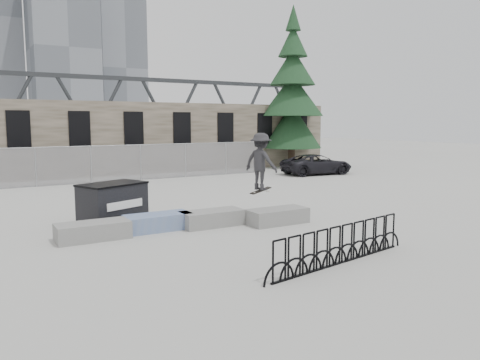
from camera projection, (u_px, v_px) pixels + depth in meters
name	position (u px, v px, depth m)	size (l,w,h in m)	color
ground	(187.00, 229.00, 14.50)	(120.00, 120.00, 0.00)	#ACADA8
stone_wall	(76.00, 139.00, 28.09)	(36.00, 2.58, 4.50)	brown
chainlink_fence	(91.00, 164.00, 25.05)	(22.06, 0.06, 2.02)	gray
planter_far_left	(93.00, 230.00, 13.13)	(2.00, 0.90, 0.49)	gray
planter_center_left	(158.00, 221.00, 14.30)	(2.00, 0.90, 0.49)	#395EAB
planter_center_right	(212.00, 217.00, 14.86)	(2.00, 0.90, 0.49)	gray
planter_offset	(277.00, 215.00, 15.20)	(2.00, 0.90, 0.49)	gray
dumpster	(113.00, 203.00, 15.10)	(2.35, 1.92, 1.34)	black
bike_rack	(341.00, 245.00, 10.88)	(4.88, 0.87, 0.90)	black
spruce_tree	(292.00, 97.00, 33.66)	(4.47, 4.47, 11.50)	#38281E
truss_bridge	(92.00, 116.00, 66.02)	(70.00, 3.00, 9.80)	#2D3033
suv	(317.00, 164.00, 29.37)	(2.09, 4.54, 1.26)	black
skateboarder	(261.00, 162.00, 15.24)	(1.09, 1.37, 1.98)	#28282A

